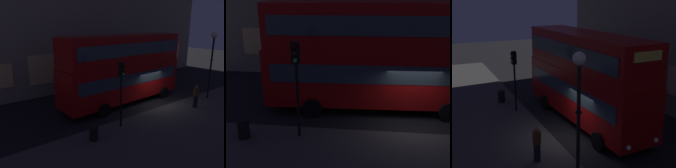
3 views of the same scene
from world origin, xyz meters
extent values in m
plane|color=black|center=(0.00, 0.00, 0.00)|extent=(80.00, 80.00, 0.00)
cube|color=#E5C67F|center=(-10.10, 7.23, 2.33)|extent=(2.26, 0.06, 1.94)
cube|color=#E5C67F|center=(-6.57, 7.23, 2.47)|extent=(2.26, 0.06, 2.57)
cube|color=#E5C67F|center=(-3.05, 7.23, 2.52)|extent=(2.26, 0.06, 2.53)
cube|color=#F9E09E|center=(0.48, 7.23, 2.39)|extent=(2.26, 0.06, 1.84)
cube|color=#F9E09E|center=(1.20, 8.07, 2.21)|extent=(1.82, 0.06, 2.08)
cube|color=#9E0C0C|center=(-1.92, 1.75, 1.91)|extent=(10.86, 3.05, 2.85)
cube|color=#9E0C0C|center=(-1.92, 1.75, 4.42)|extent=(10.64, 2.98, 2.17)
cube|color=#2D3842|center=(-1.92, 1.75, 2.27)|extent=(10.00, 3.07, 0.90)
cube|color=#2D3842|center=(-1.92, 1.75, 4.53)|extent=(10.00, 3.07, 0.90)
cylinder|color=black|center=(1.68, 3.25, 0.49)|extent=(0.99, 0.28, 0.98)
cylinder|color=black|center=(1.80, 0.59, 0.49)|extent=(0.99, 0.28, 0.98)
cylinder|color=black|center=(-4.93, 2.95, 0.49)|extent=(0.99, 0.28, 0.98)
cylinder|color=black|center=(-4.81, 0.29, 0.49)|extent=(0.99, 0.28, 0.98)
cylinder|color=black|center=(-4.97, -1.72, 1.73)|extent=(0.12, 0.12, 3.22)
cube|color=black|center=(-4.97, -1.72, 3.76)|extent=(0.35, 0.30, 0.85)
sphere|color=black|center=(-4.95, -1.87, 4.03)|extent=(0.17, 0.17, 0.17)
sphere|color=black|center=(-4.95, -1.87, 3.76)|extent=(0.17, 0.17, 0.17)
sphere|color=green|center=(-4.95, -1.87, 3.49)|extent=(0.17, 0.17, 0.17)
cylinder|color=black|center=(-7.26, -2.16, 0.55)|extent=(0.50, 0.50, 0.86)
camera|label=1|loc=(-13.20, -11.73, 6.42)|focal=35.96mm
camera|label=2|loc=(-2.12, -12.13, 6.33)|focal=45.14mm
camera|label=3|loc=(13.56, -6.75, 7.48)|focal=48.21mm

